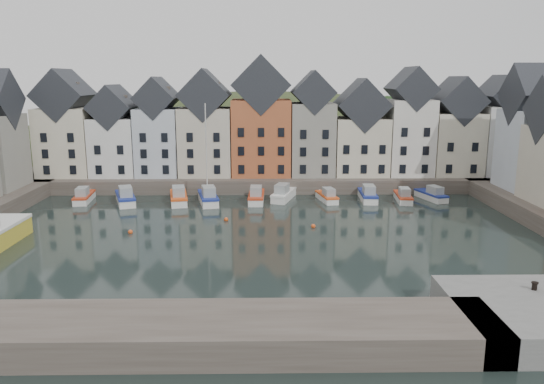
{
  "coord_description": "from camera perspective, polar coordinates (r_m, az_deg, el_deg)",
  "views": [
    {
      "loc": [
        0.5,
        -52.25,
        16.45
      ],
      "look_at": [
        1.38,
        6.0,
        3.88
      ],
      "focal_mm": 35.0,
      "sensor_mm": 36.0,
      "label": 1
    }
  ],
  "objects": [
    {
      "name": "boat_h",
      "position": [
        73.68,
        10.27,
        -0.34
      ],
      "size": [
        2.32,
        6.56,
        2.49
      ],
      "rotation": [
        0.0,
        0.0,
        -0.05
      ],
      "color": "silver",
      "rests_on": "ground"
    },
    {
      "name": "boat_f",
      "position": [
        72.98,
        1.23,
        -0.24
      ],
      "size": [
        3.89,
        6.96,
        2.55
      ],
      "rotation": [
        0.0,
        0.0,
        -0.29
      ],
      "color": "silver",
      "rests_on": "ground"
    },
    {
      "name": "boat_j",
      "position": [
        76.16,
        16.8,
        -0.31
      ],
      "size": [
        3.43,
        6.11,
        2.24
      ],
      "rotation": [
        0.0,
        0.0,
        0.29
      ],
      "color": "silver",
      "rests_on": "ground"
    },
    {
      "name": "mooring_buoys",
      "position": [
        60.02,
        -5.14,
        -3.64
      ],
      "size": [
        20.5,
        5.5,
        0.5
      ],
      "color": "#D94D19",
      "rests_on": "ground"
    },
    {
      "name": "boat_i",
      "position": [
        74.04,
        13.94,
        -0.5
      ],
      "size": [
        2.32,
        5.94,
        2.23
      ],
      "rotation": [
        0.0,
        0.0,
        -0.09
      ],
      "color": "silver",
      "rests_on": "ground"
    },
    {
      "name": "boat_d",
      "position": [
        71.33,
        -6.88,
        -0.53
      ],
      "size": [
        3.59,
        7.33,
        13.43
      ],
      "rotation": [
        0.0,
        0.0,
        0.21
      ],
      "color": "silver",
      "rests_on": "ground"
    },
    {
      "name": "near_wall",
      "position": [
        35.55,
        -18.54,
        -14.26
      ],
      "size": [
        50.0,
        6.0,
        2.0
      ],
      "primitive_type": "cube",
      "color": "#463D35",
      "rests_on": "ground"
    },
    {
      "name": "mooring_bollard",
      "position": [
        41.65,
        26.41,
        -9.0
      ],
      "size": [
        0.48,
        0.48,
        0.56
      ],
      "color": "black",
      "rests_on": "near_quay"
    },
    {
      "name": "far_terrace",
      "position": [
        80.65,
        1.08,
        6.78
      ],
      "size": [
        72.37,
        8.16,
        17.78
      ],
      "color": "beige",
      "rests_on": "far_quay"
    },
    {
      "name": "boat_c",
      "position": [
        72.14,
        -10.01,
        -0.55
      ],
      "size": [
        3.36,
        7.16,
        2.64
      ],
      "rotation": [
        0.0,
        0.0,
        0.18
      ],
      "color": "silver",
      "rests_on": "ground"
    },
    {
      "name": "boat_e",
      "position": [
        71.65,
        -1.7,
        -0.49
      ],
      "size": [
        2.2,
        6.6,
        2.52
      ],
      "rotation": [
        0.0,
        0.0,
        -0.03
      ],
      "color": "silver",
      "rests_on": "ground"
    },
    {
      "name": "far_quay",
      "position": [
        83.69,
        -1.19,
        1.53
      ],
      "size": [
        90.0,
        16.0,
        2.0
      ],
      "primitive_type": "cube",
      "color": "#463D35",
      "rests_on": "ground"
    },
    {
      "name": "ground",
      "position": [
        54.78,
        -1.35,
        -5.3
      ],
      "size": [
        260.0,
        260.0,
        0.0
      ],
      "primitive_type": "plane",
      "color": "black",
      "rests_on": "ground"
    },
    {
      "name": "hillside",
      "position": [
        113.59,
        -1.07,
        -5.46
      ],
      "size": [
        153.6,
        70.4,
        64.0
      ],
      "color": "#2A361B",
      "rests_on": "ground"
    },
    {
      "name": "boat_a",
      "position": [
        76.1,
        -19.58,
        -0.49
      ],
      "size": [
        2.5,
        6.23,
        2.33
      ],
      "rotation": [
        0.0,
        0.0,
        0.1
      ],
      "color": "silver",
      "rests_on": "ground"
    },
    {
      "name": "boat_b",
      "position": [
        73.38,
        -15.49,
        -0.59
      ],
      "size": [
        4.33,
        7.33,
        2.69
      ],
      "rotation": [
        0.0,
        0.0,
        0.33
      ],
      "color": "silver",
      "rests_on": "ground"
    },
    {
      "name": "boat_g",
      "position": [
        72.46,
        5.95,
        -0.5
      ],
      "size": [
        2.74,
        5.8,
        2.14
      ],
      "rotation": [
        0.0,
        0.0,
        0.19
      ],
      "color": "silver",
      "rests_on": "ground"
    }
  ]
}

